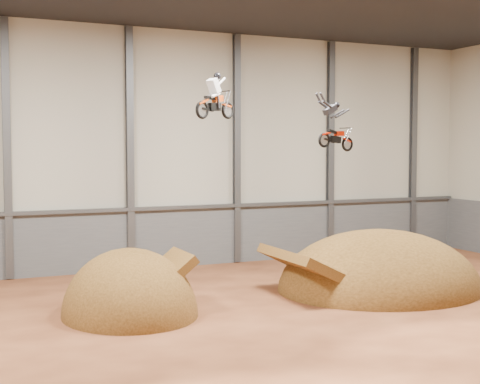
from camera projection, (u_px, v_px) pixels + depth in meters
name	position (u px, v px, depth m)	size (l,w,h in m)	color
floor	(309.00, 326.00, 26.44)	(40.00, 40.00, 0.00)	#522816
back_wall	(184.00, 149.00, 39.68)	(40.00, 0.10, 14.00)	#B6B3A1
lower_band_back	(185.00, 237.00, 39.92)	(39.80, 0.18, 3.50)	#56595D
steel_rail	(186.00, 207.00, 39.67)	(39.80, 0.35, 0.20)	#47494F
steel_column_1	(7.00, 149.00, 35.46)	(0.40, 0.36, 13.90)	#47494F
steel_column_2	(130.00, 149.00, 38.15)	(0.40, 0.36, 13.90)	#47494F
steel_column_3	(237.00, 149.00, 40.84)	(0.40, 0.36, 13.90)	#47494F
steel_column_4	(330.00, 149.00, 43.53)	(0.40, 0.36, 13.90)	#47494F
steel_column_5	(413.00, 149.00, 46.21)	(0.40, 0.36, 13.90)	#47494F
takeoff_ramp	(130.00, 315.00, 28.23)	(5.66, 6.53, 5.66)	#432A10
landing_ramp	(379.00, 289.00, 33.36)	(10.38, 9.18, 5.99)	#432A10
fmx_rider_a	(215.00, 94.00, 27.69)	(2.31, 0.88, 2.09)	#C43F0D
fmx_rider_b	(335.00, 123.00, 28.88)	(2.66, 0.76, 2.28)	red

